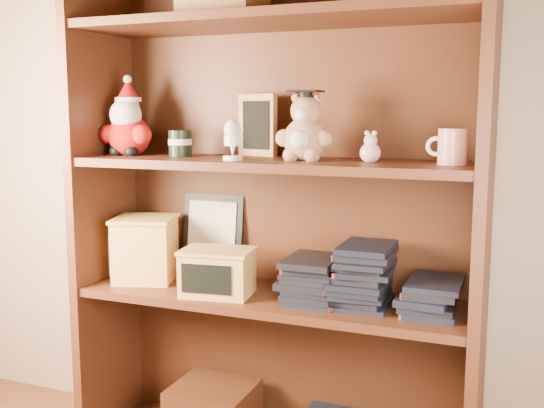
{
  "coord_description": "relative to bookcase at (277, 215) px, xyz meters",
  "views": [
    {
      "loc": [
        0.63,
        -0.39,
        1.09
      ],
      "look_at": [
        -0.05,
        1.3,
        0.82
      ],
      "focal_mm": 42.0,
      "sensor_mm": 36.0,
      "label": 1
    }
  ],
  "objects": [
    {
      "name": "bookcase",
      "position": [
        0.0,
        0.0,
        0.0
      ],
      "size": [
        1.2,
        0.35,
        1.6
      ],
      "color": "#4C2615",
      "rests_on": "ground"
    },
    {
      "name": "shelf_lower",
      "position": [
        0.0,
        -0.05,
        -0.24
      ],
      "size": [
        1.14,
        0.33,
        0.02
      ],
      "color": "#4C2615",
      "rests_on": "ground"
    },
    {
      "name": "shelf_upper",
      "position": [
        0.0,
        -0.05,
        0.16
      ],
      "size": [
        1.14,
        0.33,
        0.02
      ],
      "color": "#4C2615",
      "rests_on": "ground"
    },
    {
      "name": "santa_plush",
      "position": [
        -0.48,
        -0.06,
        0.26
      ],
      "size": [
        0.18,
        0.13,
        0.26
      ],
      "color": "#A50F0F",
      "rests_on": "shelf_upper"
    },
    {
      "name": "teachers_tin",
      "position": [
        -0.3,
        -0.05,
        0.21
      ],
      "size": [
        0.07,
        0.07,
        0.08
      ],
      "color": "black",
      "rests_on": "shelf_upper"
    },
    {
      "name": "chalkboard_plaque",
      "position": [
        -0.09,
        0.06,
        0.26
      ],
      "size": [
        0.14,
        0.11,
        0.19
      ],
      "color": "#9E7547",
      "rests_on": "shelf_upper"
    },
    {
      "name": "egg_cup",
      "position": [
        -0.09,
        -0.13,
        0.23
      ],
      "size": [
        0.05,
        0.05,
        0.11
      ],
      "color": "white",
      "rests_on": "shelf_upper"
    },
    {
      "name": "grad_teddy_bear",
      "position": [
        0.1,
        -0.06,
        0.25
      ],
      "size": [
        0.16,
        0.14,
        0.2
      ],
      "color": "#A97E59",
      "rests_on": "shelf_upper"
    },
    {
      "name": "pink_figurine",
      "position": [
        0.29,
        -0.05,
        0.2
      ],
      "size": [
        0.06,
        0.06,
        0.09
      ],
      "color": "beige",
      "rests_on": "shelf_upper"
    },
    {
      "name": "teacher_mug",
      "position": [
        0.5,
        -0.05,
        0.22
      ],
      "size": [
        0.1,
        0.07,
        0.09
      ],
      "color": "silver",
      "rests_on": "shelf_upper"
    },
    {
      "name": "certificate_frame",
      "position": [
        -0.26,
        0.09,
        -0.1
      ],
      "size": [
        0.21,
        0.05,
        0.27
      ],
      "color": "black",
      "rests_on": "shelf_lower"
    },
    {
      "name": "treats_box",
      "position": [
        -0.43,
        -0.05,
        -0.13
      ],
      "size": [
        0.24,
        0.24,
        0.2
      ],
      "color": "tan",
      "rests_on": "shelf_lower"
    },
    {
      "name": "pencils_box",
      "position": [
        -0.14,
        -0.12,
        -0.16
      ],
      "size": [
        0.23,
        0.18,
        0.14
      ],
      "color": "tan",
      "rests_on": "shelf_lower"
    },
    {
      "name": "book_stack_left",
      "position": [
        0.13,
        -0.05,
        -0.16
      ],
      "size": [
        0.14,
        0.2,
        0.13
      ],
      "color": "black",
      "rests_on": "shelf_lower"
    },
    {
      "name": "book_stack_mid",
      "position": [
        0.27,
        -0.05,
        -0.14
      ],
      "size": [
        0.14,
        0.2,
        0.18
      ],
      "color": "black",
      "rests_on": "shelf_lower"
    },
    {
      "name": "book_stack_right",
      "position": [
        0.46,
        -0.05,
        -0.19
      ],
      "size": [
        0.14,
        0.2,
        0.08
      ],
      "color": "black",
      "rests_on": "shelf_lower"
    }
  ]
}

